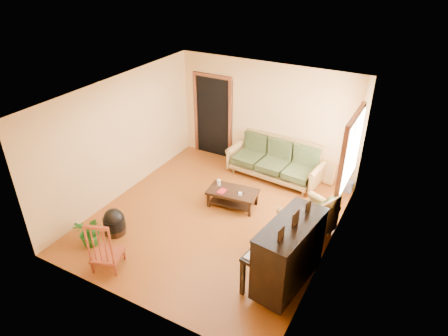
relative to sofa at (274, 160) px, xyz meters
The scene contains 16 objects.
floor 2.15m from the sofa, 101.78° to the right, with size 5.00×5.00×0.00m, color #672F0D.
doorway 2.00m from the sofa, 167.24° to the left, with size 1.08×0.16×2.05m, color black.
window 2.19m from the sofa, 22.95° to the right, with size 0.12×1.36×1.46m, color white.
sofa is the anchor object (origin of this frame).
coffee_table 1.54m from the sofa, 101.95° to the right, with size 1.03×0.56×0.37m, color black.
armchair 2.13m from the sofa, 50.25° to the right, with size 0.88×0.92×0.92m, color olive.
piano 3.40m from the sofa, 63.97° to the right, with size 0.82×1.39×1.23m, color black.
footstool 3.86m from the sofa, 118.92° to the right, with size 0.42×0.42×0.40m, color black.
red_chair 4.33m from the sofa, 107.98° to the right, with size 0.47×0.51×1.00m, color maroon.
leaning_frame 1.23m from the sofa, 17.71° to the left, with size 0.44×0.10×0.58m, color gold.
ceramic_crock 1.75m from the sofa, ahead, with size 0.21×0.21×0.26m, color #3649A4.
potted_plant 4.33m from the sofa, 117.51° to the right, with size 0.53×0.46×0.59m, color #1C5919.
book 1.72m from the sofa, 109.25° to the right, with size 0.15×0.21×0.02m, color maroon.
candle 1.58m from the sofa, 114.96° to the right, with size 0.08×0.08×0.13m, color white.
glass_jar 1.56m from the sofa, 93.77° to the right, with size 0.08×0.08×0.06m, color white.
remote 1.50m from the sofa, 94.32° to the right, with size 0.17×0.04×0.02m, color black.
Camera 1 is at (3.30, -5.65, 4.87)m, focal length 32.00 mm.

